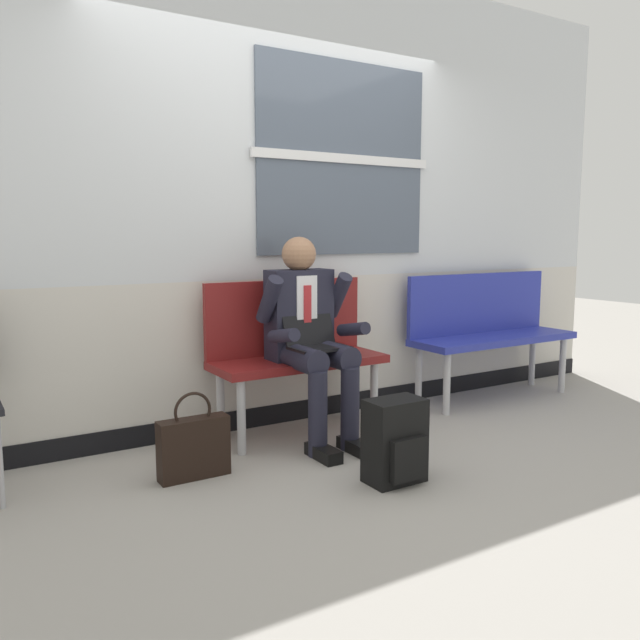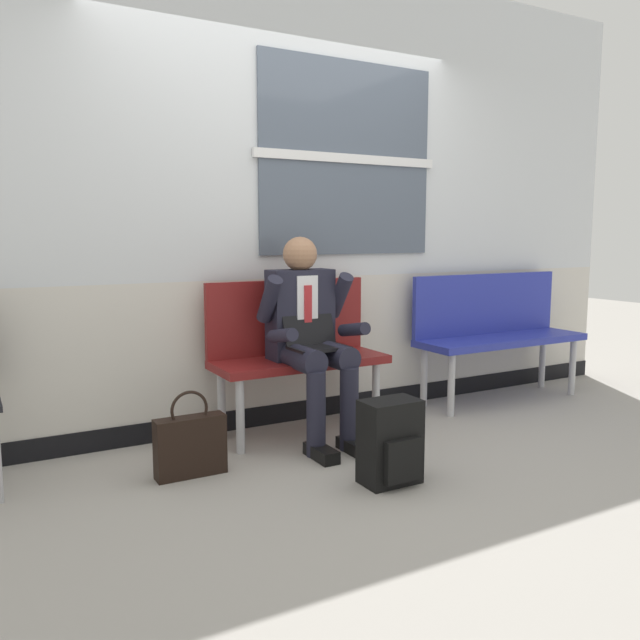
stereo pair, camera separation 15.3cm
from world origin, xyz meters
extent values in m
plane|color=#9E9991|center=(0.00, 0.00, 0.00)|extent=(18.00, 18.00, 0.00)
cube|color=silver|center=(0.00, 0.60, 1.99)|extent=(5.95, 0.12, 2.04)
cube|color=beige|center=(0.00, 0.60, 0.55)|extent=(5.95, 0.12, 0.84)
cube|color=black|center=(0.00, 0.60, 0.06)|extent=(5.95, 0.14, 0.13)
cube|color=#4C5666|center=(0.46, 0.53, 1.76)|extent=(1.32, 0.02, 1.28)
cube|color=silver|center=(0.46, 0.52, 1.76)|extent=(1.40, 0.03, 0.06)
cube|color=maroon|center=(-0.06, 0.25, 0.47)|extent=(1.10, 0.42, 0.05)
cube|color=maroon|center=(-0.06, 0.43, 0.73)|extent=(1.10, 0.04, 0.47)
cylinder|color=#B7B7BC|center=(-0.52, 0.10, 0.22)|extent=(0.05, 0.05, 0.44)
cylinder|color=#B7B7BC|center=(-0.52, 0.40, 0.22)|extent=(0.05, 0.05, 0.44)
cylinder|color=#B7B7BC|center=(0.41, 0.10, 0.22)|extent=(0.05, 0.05, 0.44)
cylinder|color=#B7B7BC|center=(0.41, 0.40, 0.22)|extent=(0.05, 0.05, 0.44)
cube|color=#28339E|center=(1.66, 0.25, 0.47)|extent=(1.39, 0.42, 0.05)
cube|color=#28339E|center=(1.66, 0.43, 0.72)|extent=(1.39, 0.04, 0.46)
cylinder|color=#B7B7BC|center=(1.04, 0.10, 0.22)|extent=(0.05, 0.05, 0.44)
cylinder|color=#B7B7BC|center=(1.04, 0.40, 0.22)|extent=(0.05, 0.05, 0.44)
cylinder|color=#B7B7BC|center=(2.27, 0.10, 0.22)|extent=(0.05, 0.05, 0.44)
cylinder|color=#B7B7BC|center=(2.27, 0.40, 0.22)|extent=(0.05, 0.05, 0.44)
cylinder|color=#1E1E2D|center=(-0.17, 0.04, 0.54)|extent=(0.15, 0.40, 0.15)
cylinder|color=#1E1E2D|center=(-0.17, -0.15, 0.25)|extent=(0.11, 0.11, 0.49)
cube|color=black|center=(-0.17, -0.21, 0.04)|extent=(0.10, 0.26, 0.07)
cylinder|color=#1E1E2D|center=(0.05, 0.04, 0.54)|extent=(0.15, 0.40, 0.15)
cylinder|color=#1E1E2D|center=(0.05, -0.15, 0.25)|extent=(0.11, 0.11, 0.49)
cube|color=black|center=(0.05, -0.21, 0.04)|extent=(0.10, 0.26, 0.07)
cube|color=#1E1E2D|center=(-0.06, 0.25, 0.77)|extent=(0.40, 0.18, 0.55)
cube|color=silver|center=(-0.06, 0.16, 0.82)|extent=(0.14, 0.01, 0.39)
cube|color=#B22328|center=(-0.06, 0.15, 0.79)|extent=(0.05, 0.01, 0.33)
sphere|color=#9E7051|center=(-0.06, 0.25, 1.13)|extent=(0.21, 0.21, 0.21)
cylinder|color=#1E1E2D|center=(-0.30, 0.18, 0.88)|extent=(0.09, 0.25, 0.30)
cylinder|color=#1E1E2D|center=(-0.30, 0.01, 0.68)|extent=(0.08, 0.27, 0.12)
cylinder|color=#1E1E2D|center=(0.18, 0.18, 0.88)|extent=(0.09, 0.25, 0.30)
cylinder|color=#1E1E2D|center=(0.18, 0.01, 0.68)|extent=(0.08, 0.27, 0.12)
cube|color=black|center=(-0.06, 0.01, 0.59)|extent=(0.34, 0.22, 0.02)
cube|color=black|center=(-0.06, 0.14, 0.70)|extent=(0.34, 0.08, 0.21)
cube|color=black|center=(-0.03, -0.68, 0.22)|extent=(0.30, 0.19, 0.43)
cube|color=black|center=(-0.03, -0.79, 0.15)|extent=(0.21, 0.04, 0.22)
cube|color=black|center=(-0.88, -0.09, 0.16)|extent=(0.37, 0.11, 0.32)
torus|color=black|center=(-0.88, -0.09, 0.36)|extent=(0.20, 0.02, 0.20)
camera|label=1|loc=(-2.00, -3.16, 1.25)|focal=36.08mm
camera|label=2|loc=(-1.87, -3.24, 1.25)|focal=36.08mm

